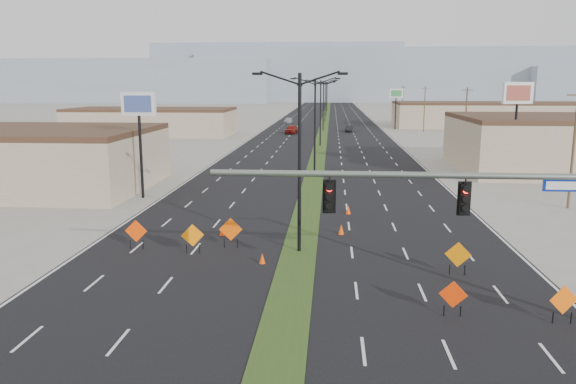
# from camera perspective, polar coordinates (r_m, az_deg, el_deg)

# --- Properties ---
(ground) EXTENTS (600.00, 600.00, 0.00)m
(ground) POSITION_cam_1_polar(r_m,az_deg,el_deg) (21.05, -0.83, -15.61)
(ground) COLOR gray
(ground) RESTS_ON ground
(road_surface) EXTENTS (25.00, 400.00, 0.02)m
(road_surface) POSITION_cam_1_polar(r_m,az_deg,el_deg) (119.14, 3.61, 6.36)
(road_surface) COLOR black
(road_surface) RESTS_ON ground
(median_strip) EXTENTS (2.00, 400.00, 0.04)m
(median_strip) POSITION_cam_1_polar(r_m,az_deg,el_deg) (119.14, 3.61, 6.36)
(median_strip) COLOR #244017
(median_strip) RESTS_ON ground
(building_sw_far) EXTENTS (30.00, 14.00, 4.50)m
(building_sw_far) POSITION_cam_1_polar(r_m,az_deg,el_deg) (109.34, -13.64, 6.85)
(building_sw_far) COLOR tan
(building_sw_far) RESTS_ON ground
(building_se_far) EXTENTS (44.00, 16.00, 5.00)m
(building_se_far) POSITION_cam_1_polar(r_m,az_deg,el_deg) (133.94, 20.31, 7.28)
(building_se_far) COLOR tan
(building_se_far) RESTS_ON ground
(mesa_west) EXTENTS (180.00, 50.00, 22.00)m
(mesa_west) POSITION_cam_1_polar(r_m,az_deg,el_deg) (322.62, -18.05, 10.66)
(mesa_west) COLOR #8390A3
(mesa_west) RESTS_ON ground
(mesa_center) EXTENTS (220.00, 50.00, 28.00)m
(mesa_center) POSITION_cam_1_polar(r_m,az_deg,el_deg) (321.08, 11.52, 11.51)
(mesa_center) COLOR #8390A3
(mesa_center) RESTS_ON ground
(mesa_backdrop) EXTENTS (140.00, 50.00, 32.00)m
(mesa_backdrop) POSITION_cam_1_polar(r_m,az_deg,el_deg) (340.31, -0.93, 12.01)
(mesa_backdrop) COLOR #8390A3
(mesa_backdrop) RESTS_ON ground
(signal_mast) EXTENTS (16.30, 0.60, 8.00)m
(signal_mast) POSITION_cam_1_polar(r_m,az_deg,el_deg) (22.32, 22.09, -1.82)
(signal_mast) COLOR slate
(signal_mast) RESTS_ON ground
(streetlight_0) EXTENTS (5.15, 0.24, 10.02)m
(streetlight_0) POSITION_cam_1_polar(r_m,az_deg,el_deg) (31.06, 1.17, 3.54)
(streetlight_0) COLOR black
(streetlight_0) RESTS_ON ground
(streetlight_1) EXTENTS (5.15, 0.24, 10.02)m
(streetlight_1) POSITION_cam_1_polar(r_m,az_deg,el_deg) (58.92, 2.75, 7.02)
(streetlight_1) COLOR black
(streetlight_1) RESTS_ON ground
(streetlight_2) EXTENTS (5.15, 0.24, 10.02)m
(streetlight_2) POSITION_cam_1_polar(r_m,az_deg,el_deg) (86.87, 3.32, 8.26)
(streetlight_2) COLOR black
(streetlight_2) RESTS_ON ground
(streetlight_3) EXTENTS (5.15, 0.24, 10.02)m
(streetlight_3) POSITION_cam_1_polar(r_m,az_deg,el_deg) (114.84, 3.61, 8.90)
(streetlight_3) COLOR black
(streetlight_3) RESTS_ON ground
(streetlight_4) EXTENTS (5.15, 0.24, 10.02)m
(streetlight_4) POSITION_cam_1_polar(r_m,az_deg,el_deg) (142.82, 3.79, 9.28)
(streetlight_4) COLOR black
(streetlight_4) RESTS_ON ground
(streetlight_5) EXTENTS (5.15, 0.24, 10.02)m
(streetlight_5) POSITION_cam_1_polar(r_m,az_deg,el_deg) (170.81, 3.91, 9.54)
(streetlight_5) COLOR black
(streetlight_5) RESTS_ON ground
(streetlight_6) EXTENTS (5.15, 0.24, 10.02)m
(streetlight_6) POSITION_cam_1_polar(r_m,az_deg,el_deg) (198.80, 4.00, 9.73)
(streetlight_6) COLOR black
(streetlight_6) RESTS_ON ground
(utility_pole_0) EXTENTS (1.60, 0.20, 9.00)m
(utility_pole_0) POSITION_cam_1_polar(r_m,az_deg,el_deg) (47.64, 27.01, 4.03)
(utility_pole_0) COLOR #4C3823
(utility_pole_0) RESTS_ON ground
(utility_pole_1) EXTENTS (1.60, 0.20, 9.00)m
(utility_pole_1) POSITION_cam_1_polar(r_m,az_deg,el_deg) (80.98, 17.60, 7.06)
(utility_pole_1) COLOR #4C3823
(utility_pole_1) RESTS_ON ground
(utility_pole_2) EXTENTS (1.60, 0.20, 9.00)m
(utility_pole_2) POSITION_cam_1_polar(r_m,az_deg,el_deg) (115.31, 13.69, 8.25)
(utility_pole_2) COLOR #4C3823
(utility_pole_2) RESTS_ON ground
(utility_pole_3) EXTENTS (1.60, 0.20, 9.00)m
(utility_pole_3) POSITION_cam_1_polar(r_m,az_deg,el_deg) (149.95, 11.57, 8.88)
(utility_pole_3) COLOR #4C3823
(utility_pole_3) RESTS_ON ground
(car_left) EXTENTS (2.56, 5.02, 1.64)m
(car_left) POSITION_cam_1_polar(r_m,az_deg,el_deg) (108.68, 0.37, 6.38)
(car_left) COLOR maroon
(car_left) RESTS_ON ground
(car_mid) EXTENTS (1.72, 4.08, 1.31)m
(car_mid) POSITION_cam_1_polar(r_m,az_deg,el_deg) (113.58, 6.21, 6.43)
(car_mid) COLOR black
(car_mid) RESTS_ON ground
(car_far) EXTENTS (1.92, 4.52, 1.30)m
(car_far) POSITION_cam_1_polar(r_m,az_deg,el_deg) (137.75, 0.02, 7.26)
(car_far) COLOR #A5A8AE
(car_far) RESTS_ON ground
(construction_sign_0) EXTENTS (1.31, 0.06, 1.74)m
(construction_sign_0) POSITION_cam_1_polar(r_m,az_deg,el_deg) (33.53, -15.18, -3.95)
(construction_sign_0) COLOR #FF4205
(construction_sign_0) RESTS_ON ground
(construction_sign_1) EXTENTS (1.35, 0.11, 1.80)m
(construction_sign_1) POSITION_cam_1_polar(r_m,az_deg,el_deg) (32.75, -5.84, -3.90)
(construction_sign_1) COLOR #F05205
(construction_sign_1) RESTS_ON ground
(construction_sign_2) EXTENTS (1.23, 0.42, 1.71)m
(construction_sign_2) POSITION_cam_1_polar(r_m,az_deg,el_deg) (31.98, -9.66, -4.47)
(construction_sign_2) COLOR orange
(construction_sign_2) RESTS_ON ground
(construction_sign_3) EXTENTS (1.13, 0.26, 1.53)m
(construction_sign_3) POSITION_cam_1_polar(r_m,az_deg,el_deg) (24.25, 16.43, -10.09)
(construction_sign_3) COLOR red
(construction_sign_3) RESTS_ON ground
(construction_sign_4) EXTENTS (1.19, 0.30, 1.61)m
(construction_sign_4) POSITION_cam_1_polar(r_m,az_deg,el_deg) (25.11, 26.20, -9.94)
(construction_sign_4) COLOR #FF5D05
(construction_sign_4) RESTS_ON ground
(construction_sign_5) EXTENTS (1.27, 0.32, 1.72)m
(construction_sign_5) POSITION_cam_1_polar(r_m,az_deg,el_deg) (29.30, 16.88, -6.21)
(construction_sign_5) COLOR orange
(construction_sign_5) RESTS_ON ground
(cone_0) EXTENTS (0.42, 0.42, 0.58)m
(cone_0) POSITION_cam_1_polar(r_m,az_deg,el_deg) (30.04, -2.64, -6.75)
(cone_0) COLOR #E64304
(cone_0) RESTS_ON ground
(cone_1) EXTENTS (0.49, 0.49, 0.65)m
(cone_1) POSITION_cam_1_polar(r_m,az_deg,el_deg) (35.84, 5.42, -3.81)
(cone_1) COLOR #EF4505
(cone_1) RESTS_ON ground
(cone_2) EXTENTS (0.49, 0.49, 0.63)m
(cone_2) POSITION_cam_1_polar(r_m,az_deg,el_deg) (41.42, 6.14, -1.83)
(cone_2) COLOR #FF4205
(cone_2) RESTS_ON ground
(cone_3) EXTENTS (0.44, 0.44, 0.56)m
(cone_3) POSITION_cam_1_polar(r_m,az_deg,el_deg) (35.67, -6.71, -3.99)
(cone_3) COLOR #EE3005
(cone_3) RESTS_ON ground
(pole_sign_west) EXTENTS (2.88, 0.55, 8.79)m
(pole_sign_west) POSITION_cam_1_polar(r_m,az_deg,el_deg) (47.86, -14.92, 7.82)
(pole_sign_west) COLOR black
(pole_sign_west) RESTS_ON ground
(pole_sign_east_near) EXTENTS (3.12, 1.14, 9.60)m
(pole_sign_east_near) POSITION_cam_1_polar(r_m,az_deg,el_deg) (59.50, 22.28, 8.60)
(pole_sign_east_near) COLOR black
(pole_sign_east_near) RESTS_ON ground
(pole_sign_east_far) EXTENTS (2.76, 0.52, 8.43)m
(pole_sign_east_far) POSITION_cam_1_polar(r_m,az_deg,el_deg) (120.45, 10.93, 9.48)
(pole_sign_east_far) COLOR black
(pole_sign_east_far) RESTS_ON ground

